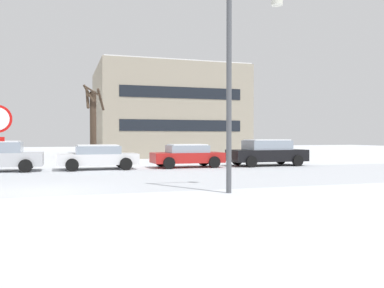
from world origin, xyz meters
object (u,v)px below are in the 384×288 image
street_lamp (239,68)px  parked_car_red (187,155)px  parked_car_white (98,157)px  parked_car_black (267,152)px

street_lamp → parked_car_red: 10.90m
parked_car_white → parked_car_black: 9.79m
street_lamp → parked_car_black: size_ratio=1.36×
parked_car_red → parked_car_black: size_ratio=0.86×
street_lamp → parked_car_black: street_lamp is taller
parked_car_white → parked_car_black: bearing=-1.1°
parked_car_red → street_lamp: bearing=-98.2°
parked_car_white → parked_car_black: parked_car_black is taller
parked_car_black → parked_car_red: bearing=178.4°
parked_car_white → parked_car_red: parked_car_red is taller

